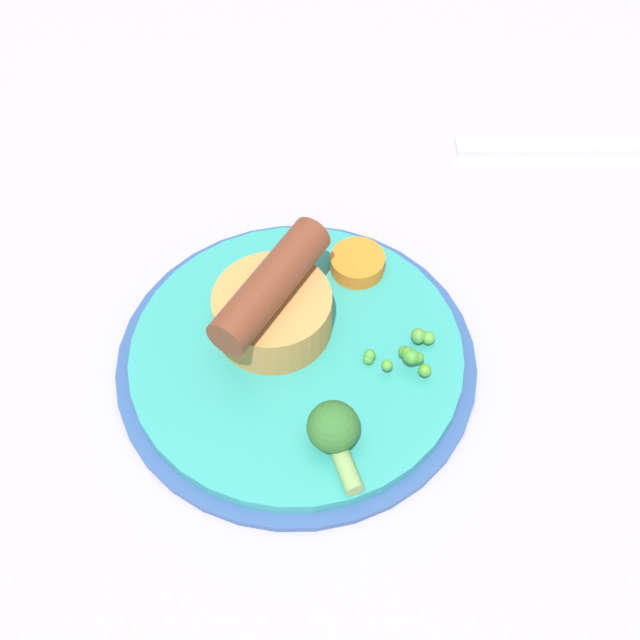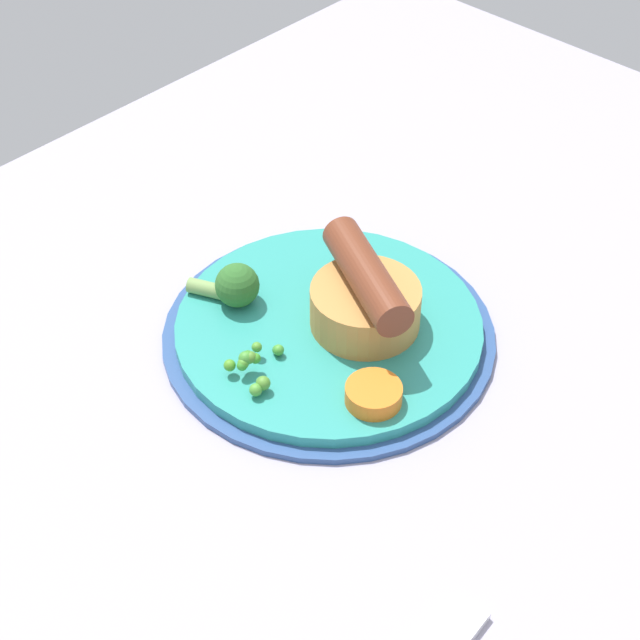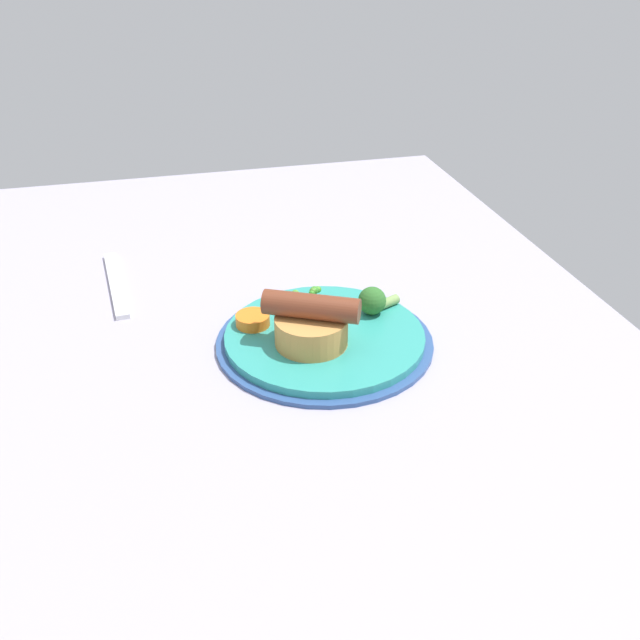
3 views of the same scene
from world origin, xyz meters
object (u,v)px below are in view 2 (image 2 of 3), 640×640
at_px(sausage_pudding, 366,298).
at_px(broccoli_floret_near, 234,286).
at_px(pea_pile, 253,365).
at_px(carrot_slice_0, 374,394).
at_px(dinner_plate, 329,331).

distance_m(sausage_pudding, broccoli_floret_near, 0.10).
bearing_deg(broccoli_floret_near, pea_pile, -57.96).
relative_size(sausage_pudding, pea_pile, 2.23).
xyz_separation_m(pea_pile, broccoli_floret_near, (0.04, 0.06, 0.01)).
bearing_deg(sausage_pudding, broccoli_floret_near, 55.74).
relative_size(sausage_pudding, carrot_slice_0, 2.71).
distance_m(sausage_pudding, carrot_slice_0, 0.08).
relative_size(dinner_plate, sausage_pudding, 2.32).
bearing_deg(pea_pile, dinner_plate, -0.58).
relative_size(pea_pile, broccoli_floret_near, 0.86).
height_order(sausage_pudding, carrot_slice_0, sausage_pudding).
height_order(pea_pile, broccoli_floret_near, broccoli_floret_near).
relative_size(dinner_plate, broccoli_floret_near, 4.42).
bearing_deg(carrot_slice_0, sausage_pudding, 45.80).
relative_size(pea_pile, carrot_slice_0, 1.22).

